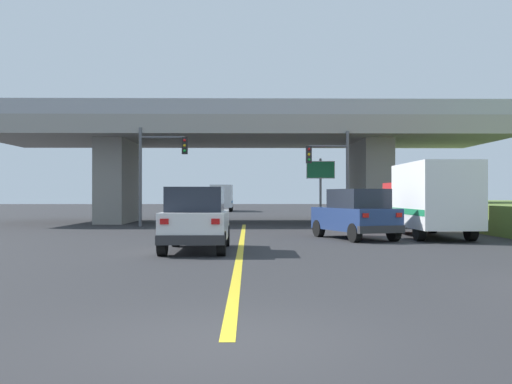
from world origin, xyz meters
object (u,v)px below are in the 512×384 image
Objects in this scene: suv_lead at (196,219)px; semi_truck_distant at (222,197)px; suv_crossing at (356,214)px; box_truck at (429,199)px; traffic_signal_nearside at (334,168)px; traffic_signal_farside at (156,163)px; highway_sign at (321,176)px.

semi_truck_distant reaches higher than suv_lead.
semi_truck_distant is at bearing 81.44° from suv_crossing.
box_truck is 41.54m from semi_truck_distant.
box_truck is 1.29× the size of traffic_signal_nearside.
box_truck is at bearing -33.78° from traffic_signal_farside.
highway_sign is (9.74, 3.29, -0.59)m from traffic_signal_farside.
box_truck is at bearing -75.37° from highway_sign.
suv_lead is at bearing -109.11° from highway_sign.
semi_truck_distant is (-10.56, 40.17, -0.08)m from box_truck.
semi_truck_distant is at bearing 91.62° from suv_lead.
box_truck is (9.26, 5.90, 0.61)m from suv_lead.
traffic_signal_farside is at bearing -94.13° from semi_truck_distant.
suv_lead is 0.80× the size of traffic_signal_nearside.
traffic_signal_nearside reaches higher than suv_lead.
semi_truck_distant is (-7.46, 28.30, -1.46)m from highway_sign.
traffic_signal_farside reaches higher than highway_sign.
traffic_signal_farside reaches higher than traffic_signal_nearside.
traffic_signal_nearside is at bearing 108.32° from box_truck.
highway_sign is (-0.31, 3.44, -0.32)m from traffic_signal_nearside.
semi_truck_distant is at bearing 104.77° from highway_sign.
traffic_signal_farside is 0.83× the size of semi_truck_distant.
traffic_signal_farside is 10.30m from highway_sign.
highway_sign is at bearing 70.89° from suv_lead.
semi_truck_distant is (-7.77, 31.74, -1.78)m from traffic_signal_nearside.
traffic_signal_nearside reaches higher than semi_truck_distant.
traffic_signal_nearside is 1.33× the size of highway_sign.
suv_crossing is at bearing -45.05° from traffic_signal_farside.
traffic_signal_farside is (-3.58, 14.48, 2.58)m from suv_lead.
traffic_signal_nearside reaches higher than suv_crossing.
suv_lead is 15.14m from traffic_signal_farside.
highway_sign is (-3.10, 11.87, 1.38)m from box_truck.
highway_sign is (6.16, 17.77, 1.99)m from suv_lead.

